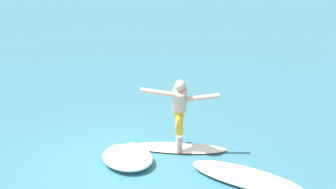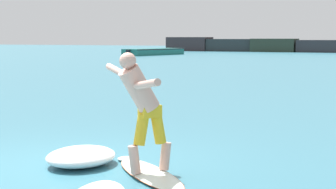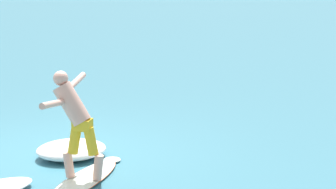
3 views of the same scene
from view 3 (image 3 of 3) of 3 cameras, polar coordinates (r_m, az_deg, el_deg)
The scene contains 4 objects.
ground_plane at distance 12.95m, azimuth -7.68°, elevation -4.20°, with size 200.00×200.00×0.00m, color teal.
surfboard at distance 11.63m, azimuth -5.98°, elevation -6.07°, with size 1.79×1.74×0.20m.
surfer at distance 11.36m, azimuth -6.76°, elevation -1.51°, with size 1.27×1.03×1.57m.
wave_foam_at_tail at distance 12.68m, azimuth -6.95°, elevation -3.95°, with size 0.93×1.12×0.26m.
Camera 3 is at (11.90, -3.27, 3.93)m, focal length 85.00 mm.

